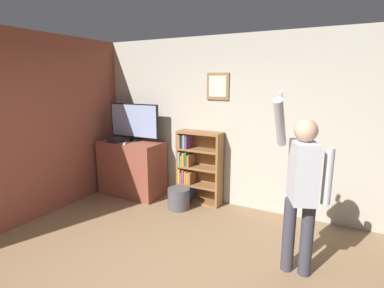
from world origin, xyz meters
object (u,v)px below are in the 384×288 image
Objects in this scene: bookshelf at (196,168)px; person at (302,183)px; television at (134,122)px; game_console at (116,140)px; waste_bin at (179,198)px.

person is (1.82, -1.24, 0.41)m from bookshelf.
television is 3.20m from person.
television is 0.45m from game_console.
person is (2.99, -1.12, -0.30)m from television.
television is at bearing 164.88° from waste_bin.
game_console is 0.62× the size of waste_bin.
television is at bearing -174.32° from bookshelf.
television reaches higher than game_console.
person is at bearing -15.17° from game_console.
bookshelf is 0.59m from waste_bin.
television reaches higher than waste_bin.
bookshelf is 2.24m from person.
television is 1.58m from waste_bin.
game_console is (-0.22, -0.25, -0.30)m from television.
bookshelf is at bearing 5.68° from television.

